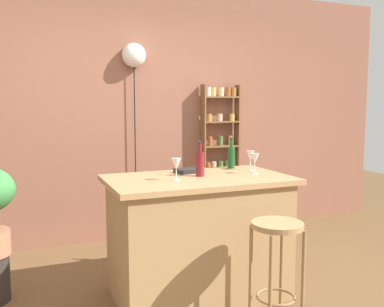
{
  "coord_description": "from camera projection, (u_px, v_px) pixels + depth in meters",
  "views": [
    {
      "loc": [
        -1.26,
        -2.66,
        1.49
      ],
      "look_at": [
        0.05,
        0.55,
        1.09
      ],
      "focal_mm": 39.77,
      "sensor_mm": 36.0,
      "label": 1
    }
  ],
  "objects": [
    {
      "name": "bottle_vinegar",
      "position": [
        200.0,
        163.0,
        3.29
      ],
      "size": [
        0.07,
        0.07,
        0.27
      ],
      "color": "maroon",
      "rests_on": "kitchen_counter"
    },
    {
      "name": "bottle_olive_oil",
      "position": [
        231.0,
        157.0,
        3.7
      ],
      "size": [
        0.06,
        0.06,
        0.27
      ],
      "color": "#194C23",
      "rests_on": "kitchen_counter"
    },
    {
      "name": "kitchen_counter",
      "position": [
        198.0,
        236.0,
        3.32
      ],
      "size": [
        1.4,
        0.83,
        0.94
      ],
      "color": "#A87F51",
      "rests_on": "ground"
    },
    {
      "name": "cookbook",
      "position": [
        189.0,
        171.0,
        3.46
      ],
      "size": [
        0.23,
        0.17,
        0.03
      ],
      "primitive_type": "cube",
      "rotation": [
        0.0,
        0.0,
        0.12
      ],
      "color": "black",
      "rests_on": "kitchen_counter"
    },
    {
      "name": "pendant_globe_light",
      "position": [
        134.0,
        57.0,
        4.52
      ],
      "size": [
        0.26,
        0.26,
        2.14
      ],
      "color": "black",
      "rests_on": "ground"
    },
    {
      "name": "wine_glass_right",
      "position": [
        255.0,
        159.0,
        3.4
      ],
      "size": [
        0.07,
        0.07,
        0.16
      ],
      "color": "silver",
      "rests_on": "kitchen_counter"
    },
    {
      "name": "wine_glass_center",
      "position": [
        250.0,
        156.0,
        3.6
      ],
      "size": [
        0.07,
        0.07,
        0.16
      ],
      "color": "silver",
      "rests_on": "kitchen_counter"
    },
    {
      "name": "wine_glass_left",
      "position": [
        176.0,
        165.0,
        3.1
      ],
      "size": [
        0.07,
        0.07,
        0.16
      ],
      "color": "silver",
      "rests_on": "kitchen_counter"
    },
    {
      "name": "bar_stool",
      "position": [
        277.0,
        251.0,
        2.75
      ],
      "size": [
        0.34,
        0.34,
        0.74
      ],
      "color": "#997047",
      "rests_on": "ground"
    },
    {
      "name": "back_wall",
      "position": [
        141.0,
        113.0,
        4.73
      ],
      "size": [
        6.4,
        0.1,
        2.8
      ],
      "primitive_type": "cube",
      "color": "#8C5642",
      "rests_on": "ground"
    },
    {
      "name": "spice_shelf",
      "position": [
        220.0,
        157.0,
        5.01
      ],
      "size": [
        0.46,
        0.13,
        1.72
      ],
      "color": "brown",
      "rests_on": "ground"
    }
  ]
}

